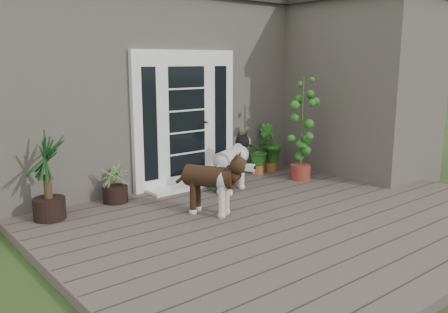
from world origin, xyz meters
TOP-DOWN VIEW (x-y plane):
  - deck at (0.00, 0.40)m, footprint 6.20×4.60m
  - house_main at (0.00, 4.65)m, footprint 7.40×4.00m
  - roof_main at (0.00, 4.65)m, footprint 7.60×4.20m
  - house_wing at (2.90, 1.50)m, footprint 1.60×2.40m
  - door_unit at (-0.20, 2.60)m, footprint 1.90×0.14m
  - door_step at (-0.20, 2.40)m, footprint 1.60×0.40m
  - brindle_dog at (-0.85, 1.12)m, footprint 0.77×0.96m
  - white_dog at (0.09, 1.81)m, footprint 1.00×0.73m
  - spider_plant at (-1.57, 2.40)m, footprint 0.73×0.73m
  - yucca at (-2.55, 2.25)m, footprint 0.88×0.88m
  - herb_a at (1.21, 2.40)m, footprint 0.67×0.67m
  - herb_b at (1.52, 2.40)m, footprint 0.61×0.61m
  - herb_c at (2.34, 2.14)m, footprint 0.51×0.51m
  - sapling at (1.49, 1.64)m, footprint 0.62×0.62m
  - clog_left at (-0.11, 1.99)m, footprint 0.18×0.30m
  - clog_right at (-0.02, 2.23)m, footprint 0.25×0.31m

SIDE VIEW (x-z plane):
  - deck at x=0.00m, z-range 0.00..0.12m
  - door_step at x=-0.20m, z-range 0.12..0.17m
  - clog_left at x=-0.11m, z-range 0.12..0.20m
  - clog_right at x=-0.02m, z-range 0.12..0.20m
  - herb_a at x=1.21m, z-range 0.12..0.73m
  - spider_plant at x=-1.57m, z-range 0.12..0.75m
  - herb_c at x=2.34m, z-range 0.12..0.76m
  - herb_b at x=1.52m, z-range 0.12..0.77m
  - brindle_dog at x=-0.85m, z-range 0.12..0.86m
  - white_dog at x=0.09m, z-range 0.12..0.89m
  - yucca at x=-2.55m, z-range 0.12..1.22m
  - sapling at x=1.49m, z-range 0.12..1.92m
  - door_unit at x=-0.20m, z-range 0.12..2.27m
  - house_main at x=0.00m, z-range 0.00..3.10m
  - house_wing at x=2.90m, z-range 0.00..3.10m
  - roof_main at x=0.00m, z-range 3.10..3.30m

